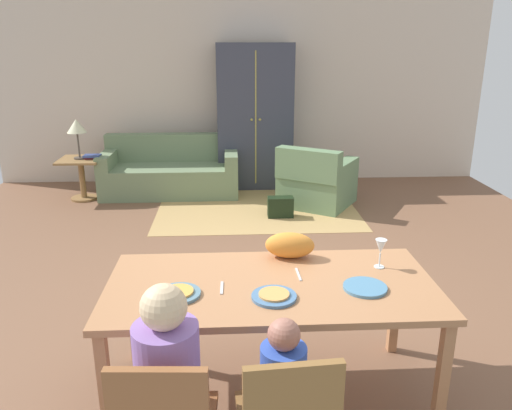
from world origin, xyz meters
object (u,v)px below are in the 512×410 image
Objects in this scene: plate_near_woman at (365,287)px; armchair at (316,182)px; side_table at (82,173)px; book_upper at (92,156)px; book_lower at (94,157)px; person_child at (281,407)px; armoire at (255,117)px; cat at (290,245)px; plate_near_man at (178,294)px; couch at (171,173)px; handbag at (280,207)px; person_man at (171,396)px; wine_glass at (381,248)px; dining_table at (271,293)px; table_lamp at (77,128)px; plate_near_child at (274,297)px.

plate_near_woman is 3.90m from armchair.
armchair is 2.04× the size of side_table.
book_lower is at bearing 73.32° from book_upper.
person_child is 0.44× the size of armoire.
cat is 0.15× the size of armoire.
armchair is at bearing -7.93° from side_table.
armchair is 3.23m from side_table.
plate_near_man is 4.64m from couch.
person_child is at bearing -95.72° from handbag.
person_man reaches higher than handbag.
couch is (-0.56, 5.11, -0.21)m from person_man.
book_lower is at bearing 124.63° from wine_glass.
wine_glass is 4.66m from armoire.
armchair is 1.49m from armoire.
dining_table reaches higher than book_upper.
person_child is 4.20× the size of book_lower.
person_man is (-0.53, -0.65, -0.18)m from dining_table.
armoire reaches higher than plate_near_woman.
couch is 3.57× the size of table_lamp.
couch is 2.12m from armchair.
plate_near_woman is 0.35m from wine_glass.
handbag is (0.39, 3.48, -0.64)m from plate_near_child.
armoire is at bearing 14.47° from book_lower.
couch is at bearing 12.17° from side_table.
couch is 8.77× the size of book_upper.
cat is 4.32m from couch.
plate_near_child is 0.78× the size of handbag.
table_lamp is at bearing -166.09° from armoire.
book_lower is at bearing 116.44° from dining_table.
person_child is 4.20× the size of book_upper.
plate_near_man is 0.78× the size of cat.
person_man is at bearing -83.74° from couch.
armoire is at bearing 13.91° from table_lamp.
person_child is (0.52, -0.01, -0.08)m from person_man.
armchair is at bearing 84.99° from cat.
plate_near_woman is 0.12× the size of armoire.
person_child is 5.23m from couch.
handbag is (0.25, -1.50, -0.92)m from armoire.
person_man is at bearing -72.09° from book_lower.
plate_near_child is 1.34× the size of wine_glass.
person_child is 5.49m from armoire.
book_upper is 0.69× the size of handbag.
cat reaches higher than person_child.
person_child reaches higher than plate_near_man.
dining_table is 2.08× the size of person_child.
plate_near_child is 0.79m from wine_glass.
couch reaches higher than plate_near_child.
wine_glass is 5.03m from side_table.
couch is (-1.62, 4.56, -0.47)m from plate_near_woman.
dining_table is at bearing -63.20° from book_upper.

